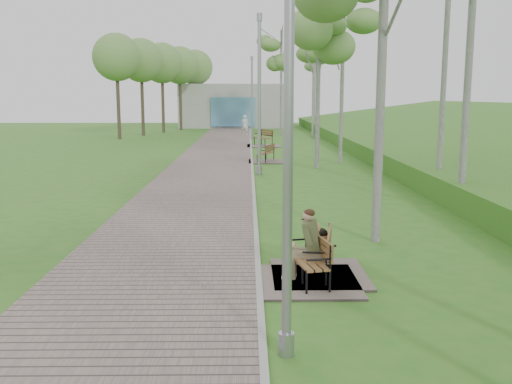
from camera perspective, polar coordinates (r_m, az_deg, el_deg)
The scene contains 17 objects.
walkway at distance 25.06m, azimuth -4.42°, elevation 2.88°, with size 3.50×67.00×0.04m, color #6E5D59.
kerb at distance 25.01m, azimuth -0.41°, elevation 2.91°, with size 0.10×67.00×0.05m, color #999993.
building_north at distance 54.33m, azimuth -2.22°, elevation 8.60°, with size 10.00×5.20×4.00m.
bench_main at distance 9.46m, azimuth 5.86°, elevation -6.19°, with size 1.56×1.73×1.36m.
bench_second at distance 9.18m, azimuth 5.09°, elevation -7.99°, with size 1.55×1.73×0.95m.
bench_third at distance 25.65m, azimuth 0.99°, elevation 3.42°, with size 1.61×1.79×0.99m.
bench_far at distance 33.66m, azimuth 0.72°, elevation 4.98°, with size 1.97×2.18×1.21m.
lamp_post_near at distance 6.19m, azimuth 3.22°, elevation 2.88°, with size 0.18×0.18×4.75m.
lamp_post_second at distance 21.27m, azimuth 0.33°, elevation 9.08°, with size 0.23×0.23×5.88m.
lamp_post_third at distance 38.82m, azimuth -0.40°, elevation 9.09°, with size 0.21×0.21×5.55m.
pedestrian_near at distance 43.25m, azimuth -1.10°, elevation 6.71°, with size 0.55×0.36×1.51m, color silver.
birch_mid_c at distance 23.62m, azimuth 6.35°, elevation 16.89°, with size 2.53×2.53×7.59m.
birch_far_a at distance 25.55m, azimuth 8.77°, elevation 17.04°, with size 2.43×2.43×8.02m.
birch_far_b at distance 27.06m, azimuth 6.23°, elevation 14.41°, with size 2.26×2.26×6.67m.
birch_far_c at distance 40.81m, azimuth 5.85°, elevation 16.16°, with size 2.29×2.29×9.72m.
birch_distant_a at distance 42.73m, azimuth 2.56°, elevation 14.03°, with size 2.67×2.67×7.95m.
birch_distant_b at distance 53.46m, azimuth 5.93°, elevation 13.73°, with size 2.66×2.66×8.69m.
Camera 1 is at (-0.17, -3.34, 2.94)m, focal length 40.00 mm.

